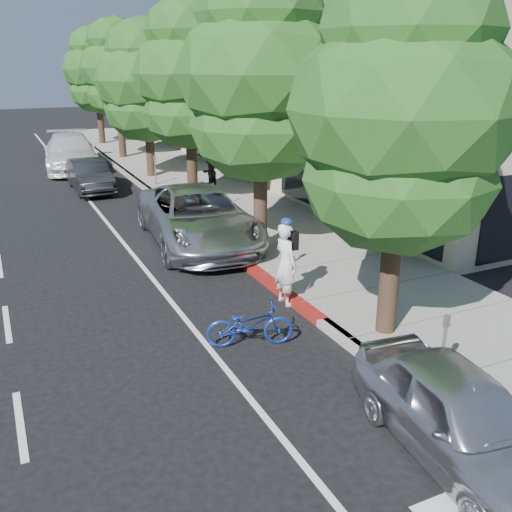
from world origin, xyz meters
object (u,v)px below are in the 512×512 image
street_tree_5 (96,71)px  pedestrian (209,172)px  silver_suv (198,217)px  bicycle (250,324)px  cyclist (286,264)px  street_tree_4 (117,70)px  street_tree_0 (403,115)px  dark_suv_far (69,148)px  street_tree_2 (189,77)px  white_pickup (71,152)px  near_car_a (460,416)px  dark_sedan (90,175)px  street_tree_1 (261,78)px  street_tree_3 (146,82)px

street_tree_5 → pedestrian: street_tree_5 is taller
street_tree_5 → silver_suv: street_tree_5 is taller
bicycle → pedestrian: bearing=-0.1°
cyclist → bicycle: bearing=129.6°
silver_suv → pedestrian: bearing=71.6°
street_tree_4 → cyclist: bearing=-92.9°
street_tree_0 → pedestrian: bearing=84.2°
street_tree_5 → dark_suv_far: 7.15m
pedestrian → street_tree_2: bearing=24.9°
street_tree_2 → silver_suv: bearing=-107.3°
cyclist → silver_suv: size_ratio=0.31×
street_tree_5 → dark_suv_far: bearing=-118.3°
street_tree_2 → white_pickup: (-3.10, 9.98, -3.94)m
white_pickup → pedestrian: size_ratio=4.02×
silver_suv → near_car_a: silver_suv is taller
street_tree_2 → dark_sedan: (-3.10, 4.50, -4.15)m
street_tree_2 → dark_sedan: size_ratio=1.85×
street_tree_4 → silver_suv: bearing=-94.8°
street_tree_2 → near_car_a: bearing=-95.2°
dark_sedan → street_tree_1: bearing=-74.0°
street_tree_0 → street_tree_3: street_tree_0 is taller
bicycle → white_pickup: 21.14m
street_tree_1 → street_tree_2: bearing=90.0°
street_tree_3 → street_tree_5: 12.00m
street_tree_5 → pedestrian: 16.53m
street_tree_4 → street_tree_5: 6.00m
street_tree_5 → pedestrian: bearing=-85.0°
street_tree_3 → street_tree_4: size_ratio=0.96×
street_tree_0 → bicycle: 4.94m
bicycle → white_pickup: bearing=18.4°
white_pickup → near_car_a: bearing=-80.6°
street_tree_1 → white_pickup: 16.79m
pedestrian → bicycle: bearing=43.3°
street_tree_3 → dark_suv_far: size_ratio=1.70×
street_tree_4 → dark_suv_far: bearing=165.3°
street_tree_1 → white_pickup: (-3.10, 15.98, -4.09)m
street_tree_0 → street_tree_4: (0.00, 24.00, 0.32)m
street_tree_5 → dark_suv_far: (-2.83, -5.26, -3.93)m
street_tree_5 → cyclist: bearing=-92.2°
cyclist → silver_suv: (-0.32, 5.11, -0.11)m
cyclist → street_tree_2: bearing=-10.3°
street_tree_3 → dark_suv_far: street_tree_3 is taller
street_tree_0 → pedestrian: 14.49m
street_tree_1 → near_car_a: street_tree_1 is taller
white_pickup → dark_suv_far: white_pickup is taller
street_tree_1 → pedestrian: bearing=79.9°
street_tree_2 → street_tree_0: bearing=-90.0°
street_tree_1 → pedestrian: street_tree_1 is taller
dark_suv_far → street_tree_4: bearing=-17.2°
street_tree_1 → street_tree_3: bearing=90.0°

